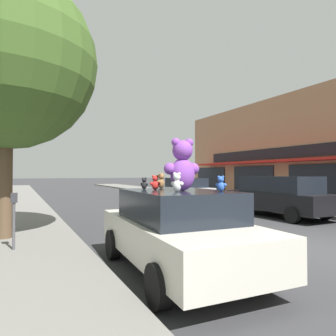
{
  "coord_description": "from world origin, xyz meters",
  "views": [
    {
      "loc": [
        -6.4,
        -4.93,
        1.85
      ],
      "look_at": [
        -2.46,
        2.94,
        2.02
      ],
      "focal_mm": 32.0,
      "sensor_mm": 36.0,
      "label": 1
    }
  ],
  "objects_px": {
    "plush_art_car": "(178,229)",
    "street_tree": "(6,61)",
    "teddy_bear_giant": "(182,165)",
    "teddy_bear_white": "(177,182)",
    "teddy_bear_brown": "(161,181)",
    "parked_car_far_center": "(279,195)",
    "teddy_bear_blue": "(221,184)",
    "parked_car_far_right": "(186,189)",
    "teddy_bear_black": "(144,183)",
    "parking_meter": "(14,213)",
    "teddy_bear_red": "(155,183)"
  },
  "relations": [
    {
      "from": "plush_art_car",
      "to": "teddy_bear_white",
      "type": "distance_m",
      "value": 0.97
    },
    {
      "from": "plush_art_car",
      "to": "parked_car_far_right",
      "type": "xyz_separation_m",
      "value": [
        7.37,
        12.45,
        0.05
      ]
    },
    {
      "from": "teddy_bear_white",
      "to": "teddy_bear_black",
      "type": "relative_size",
      "value": 1.39
    },
    {
      "from": "teddy_bear_white",
      "to": "teddy_bear_black",
      "type": "distance_m",
      "value": 1.1
    },
    {
      "from": "teddy_bear_giant",
      "to": "teddy_bear_blue",
      "type": "relative_size",
      "value": 3.49
    },
    {
      "from": "plush_art_car",
      "to": "parking_meter",
      "type": "height_order",
      "value": "plush_art_car"
    },
    {
      "from": "parked_car_far_center",
      "to": "parked_car_far_right",
      "type": "distance_m",
      "value": 8.05
    },
    {
      "from": "teddy_bear_brown",
      "to": "parked_car_far_center",
      "type": "relative_size",
      "value": 0.07
    },
    {
      "from": "teddy_bear_giant",
      "to": "parking_meter",
      "type": "distance_m",
      "value": 4.0
    },
    {
      "from": "teddy_bear_giant",
      "to": "teddy_bear_white",
      "type": "distance_m",
      "value": 0.48
    },
    {
      "from": "teddy_bear_black",
      "to": "parked_car_far_right",
      "type": "height_order",
      "value": "teddy_bear_black"
    },
    {
      "from": "teddy_bear_blue",
      "to": "street_tree",
      "type": "bearing_deg",
      "value": 1.02
    },
    {
      "from": "teddy_bear_black",
      "to": "parking_meter",
      "type": "xyz_separation_m",
      "value": [
        -2.42,
        1.77,
        -0.69
      ]
    },
    {
      "from": "plush_art_car",
      "to": "teddy_bear_brown",
      "type": "distance_m",
      "value": 1.32
    },
    {
      "from": "parked_car_far_center",
      "to": "teddy_bear_brown",
      "type": "bearing_deg",
      "value": -154.76
    },
    {
      "from": "teddy_bear_brown",
      "to": "parked_car_far_right",
      "type": "distance_m",
      "value": 13.61
    },
    {
      "from": "teddy_bear_black",
      "to": "teddy_bear_red",
      "type": "xyz_separation_m",
      "value": [
        0.11,
        -0.3,
        0.02
      ]
    },
    {
      "from": "plush_art_car",
      "to": "teddy_bear_giant",
      "type": "relative_size",
      "value": 4.36
    },
    {
      "from": "teddy_bear_blue",
      "to": "parked_car_far_right",
      "type": "height_order",
      "value": "teddy_bear_blue"
    },
    {
      "from": "teddy_bear_black",
      "to": "teddy_bear_red",
      "type": "relative_size",
      "value": 0.84
    },
    {
      "from": "teddy_bear_white",
      "to": "teddy_bear_brown",
      "type": "bearing_deg",
      "value": -44.42
    },
    {
      "from": "teddy_bear_blue",
      "to": "teddy_bear_red",
      "type": "relative_size",
      "value": 0.97
    },
    {
      "from": "teddy_bear_black",
      "to": "parking_meter",
      "type": "distance_m",
      "value": 3.08
    },
    {
      "from": "teddy_bear_blue",
      "to": "teddy_bear_brown",
      "type": "xyz_separation_m",
      "value": [
        -0.42,
        1.62,
        0.02
      ]
    },
    {
      "from": "teddy_bear_white",
      "to": "parking_meter",
      "type": "xyz_separation_m",
      "value": [
        -2.62,
        2.84,
        -0.73
      ]
    },
    {
      "from": "teddy_bear_giant",
      "to": "teddy_bear_blue",
      "type": "distance_m",
      "value": 0.82
    },
    {
      "from": "street_tree",
      "to": "teddy_bear_brown",
      "type": "bearing_deg",
      "value": -44.07
    },
    {
      "from": "teddy_bear_black",
      "to": "teddy_bear_blue",
      "type": "distance_m",
      "value": 1.68
    },
    {
      "from": "teddy_bear_giant",
      "to": "parked_car_far_right",
      "type": "xyz_separation_m",
      "value": [
        7.3,
        12.51,
        -1.16
      ]
    },
    {
      "from": "teddy_bear_giant",
      "to": "parked_car_far_center",
      "type": "xyz_separation_m",
      "value": [
        7.3,
        4.45,
        -1.09
      ]
    },
    {
      "from": "teddy_bear_white",
      "to": "street_tree",
      "type": "xyz_separation_m",
      "value": [
        -2.86,
        4.34,
        3.19
      ]
    },
    {
      "from": "plush_art_car",
      "to": "teddy_bear_black",
      "type": "relative_size",
      "value": 17.55
    },
    {
      "from": "parking_meter",
      "to": "teddy_bear_red",
      "type": "bearing_deg",
      "value": -39.16
    },
    {
      "from": "parked_car_far_right",
      "to": "parked_car_far_center",
      "type": "bearing_deg",
      "value": -90.0
    },
    {
      "from": "teddy_bear_white",
      "to": "parked_car_far_center",
      "type": "distance_m",
      "value": 8.95
    },
    {
      "from": "teddy_bear_giant",
      "to": "street_tree",
      "type": "xyz_separation_m",
      "value": [
        -3.12,
        4.08,
        2.87
      ]
    },
    {
      "from": "parked_car_far_right",
      "to": "street_tree",
      "type": "height_order",
      "value": "street_tree"
    },
    {
      "from": "street_tree",
      "to": "parking_meter",
      "type": "height_order",
      "value": "street_tree"
    },
    {
      "from": "parked_car_far_right",
      "to": "parking_meter",
      "type": "distance_m",
      "value": 14.22
    },
    {
      "from": "plush_art_car",
      "to": "street_tree",
      "type": "distance_m",
      "value": 6.49
    },
    {
      "from": "teddy_bear_black",
      "to": "teddy_bear_brown",
      "type": "distance_m",
      "value": 0.53
    },
    {
      "from": "parked_car_far_center",
      "to": "street_tree",
      "type": "relative_size",
      "value": 0.67
    },
    {
      "from": "teddy_bear_giant",
      "to": "plush_art_car",
      "type": "bearing_deg",
      "value": -34.64
    },
    {
      "from": "plush_art_car",
      "to": "parking_meter",
      "type": "xyz_separation_m",
      "value": [
        -2.81,
        2.53,
        0.16
      ]
    },
    {
      "from": "teddy_bear_white",
      "to": "teddy_bear_blue",
      "type": "bearing_deg",
      "value": -146.11
    },
    {
      "from": "parked_car_far_center",
      "to": "street_tree",
      "type": "xyz_separation_m",
      "value": [
        -10.42,
        -0.37,
        3.96
      ]
    },
    {
      "from": "teddy_bear_black",
      "to": "teddy_bear_blue",
      "type": "height_order",
      "value": "teddy_bear_blue"
    },
    {
      "from": "teddy_bear_black",
      "to": "street_tree",
      "type": "bearing_deg",
      "value": 3.15
    },
    {
      "from": "plush_art_car",
      "to": "street_tree",
      "type": "bearing_deg",
      "value": 129.95
    },
    {
      "from": "teddy_bear_white",
      "to": "street_tree",
      "type": "relative_size",
      "value": 0.05
    }
  ]
}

